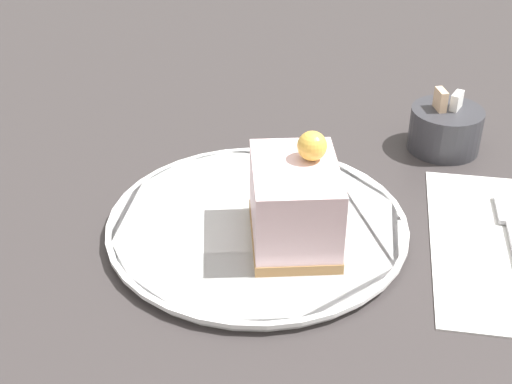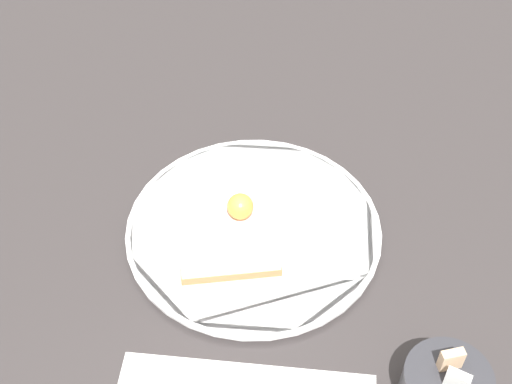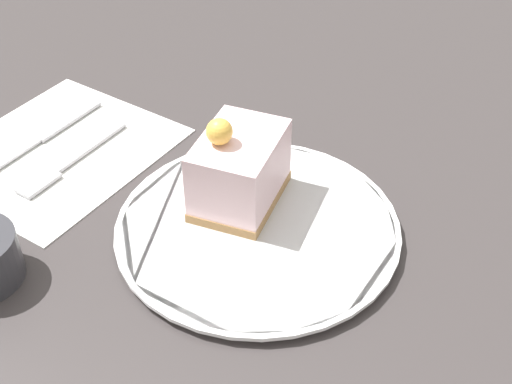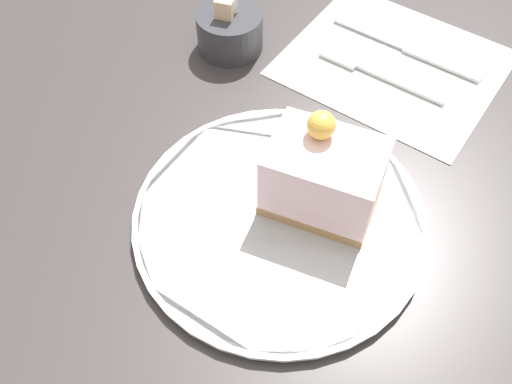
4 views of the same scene
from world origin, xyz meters
name	(u,v)px [view 3 (image 3 of 4)]	position (x,y,z in m)	size (l,w,h in m)	color
ground_plane	(240,208)	(0.00, 0.00, 0.00)	(4.00, 4.00, 0.00)	#383333
plate	(258,229)	(-0.03, 0.02, 0.01)	(0.27, 0.27, 0.01)	white
cake_slice	(238,169)	(0.00, 0.00, 0.05)	(0.09, 0.11, 0.10)	#9E7547
napkin	(57,151)	(0.22, 0.03, 0.00)	(0.21, 0.24, 0.00)	white
fork	(66,163)	(0.19, 0.04, 0.01)	(0.02, 0.15, 0.00)	#B2B2B7
knife	(50,132)	(0.25, 0.01, 0.01)	(0.02, 0.19, 0.00)	#B2B2B7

